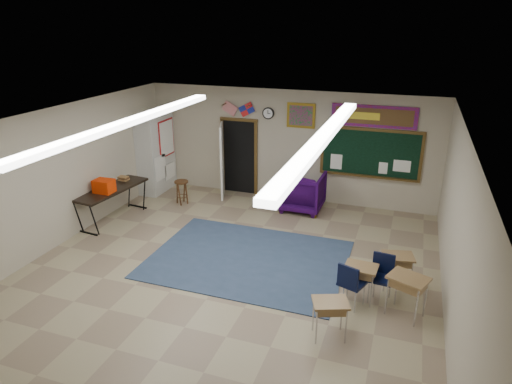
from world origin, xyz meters
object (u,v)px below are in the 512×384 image
(student_desk_front_right, at_px, (397,269))
(wooden_stool, at_px, (182,192))
(wingback_armchair, at_px, (302,191))
(student_desk_front_left, at_px, (360,281))
(folding_table, at_px, (113,203))

(student_desk_front_right, height_order, wooden_stool, student_desk_front_right)
(wingback_armchair, relative_size, student_desk_front_left, 1.64)
(folding_table, bearing_deg, student_desk_front_left, -7.32)
(wingback_armchair, height_order, folding_table, folding_table)
(student_desk_front_left, bearing_deg, wooden_stool, 153.62)
(folding_table, bearing_deg, wingback_armchair, 33.50)
(folding_table, distance_m, wooden_stool, 1.89)
(wingback_armchair, distance_m, wooden_stool, 3.24)
(folding_table, relative_size, wooden_stool, 3.22)
(student_desk_front_left, bearing_deg, student_desk_front_right, 50.83)
(student_desk_front_left, height_order, wooden_stool, student_desk_front_left)
(student_desk_front_right, bearing_deg, wooden_stool, 143.79)
(student_desk_front_right, xyz_separation_m, wooden_stool, (-5.72, 2.39, -0.04))
(wingback_armchair, bearing_deg, folding_table, 28.04)
(wingback_armchair, xyz_separation_m, wooden_stool, (-3.16, -0.67, -0.17))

